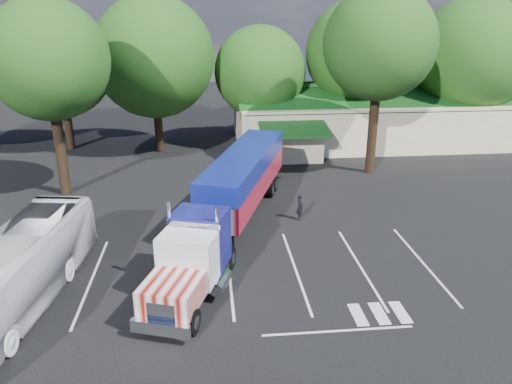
{
  "coord_description": "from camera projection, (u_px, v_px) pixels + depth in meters",
  "views": [
    {
      "loc": [
        -0.83,
        -26.98,
        11.83
      ],
      "look_at": [
        1.84,
        -0.45,
        2.0
      ],
      "focal_mm": 35.0,
      "sensor_mm": 36.0,
      "label": 1
    }
  ],
  "objects": [
    {
      "name": "tour_bus",
      "position": [
        14.0,
        273.0,
        20.49
      ],
      "size": [
        4.37,
        11.81,
        3.21
      ],
      "primitive_type": "imported",
      "rotation": [
        0.0,
        0.0,
        -0.15
      ],
      "color": "white",
      "rests_on": "ground"
    },
    {
      "name": "woman",
      "position": [
        300.0,
        207.0,
        29.5
      ],
      "size": [
        0.5,
        0.66,
        1.62
      ],
      "primitive_type": "imported",
      "rotation": [
        0.0,
        0.0,
        1.77
      ],
      "color": "black",
      "rests_on": "ground"
    },
    {
      "name": "silver_sedan",
      "position": [
        356.0,
        146.0,
        43.33
      ],
      "size": [
        3.98,
        1.74,
        1.27
      ],
      "primitive_type": "imported",
      "rotation": [
        0.0,
        0.0,
        1.67
      ],
      "color": "#B3B5BB",
      "rests_on": "ground"
    },
    {
      "name": "event_hall",
      "position": [
        363.0,
        118.0,
        46.5
      ],
      "size": [
        24.2,
        14.12,
        5.55
      ],
      "color": "beige",
      "rests_on": "ground"
    },
    {
      "name": "semi_truck",
      "position": [
        233.0,
        192.0,
        27.57
      ],
      "size": [
        8.36,
        18.97,
        4.03
      ],
      "rotation": [
        0.0,
        0.0,
        -0.32
      ],
      "color": "black",
      "rests_on": "ground"
    },
    {
      "name": "ground",
      "position": [
        224.0,
        222.0,
        29.35
      ],
      "size": [
        120.0,
        120.0,
        0.0
      ],
      "primitive_type": "plane",
      "color": "black",
      "rests_on": "ground"
    },
    {
      "name": "bicycle",
      "position": [
        245.0,
        176.0,
        36.24
      ],
      "size": [
        0.78,
        1.65,
        0.83
      ],
      "primitive_type": "imported",
      "rotation": [
        0.0,
        0.0,
        0.15
      ],
      "color": "black",
      "rests_on": "ground"
    },
    {
      "name": "tree_row_e",
      "position": [
        359.0,
        53.0,
        44.58
      ],
      "size": [
        9.6,
        9.6,
        12.9
      ],
      "color": "black",
      "rests_on": "ground"
    },
    {
      "name": "tree_row_c",
      "position": [
        154.0,
        57.0,
        41.23
      ],
      "size": [
        10.0,
        10.0,
        13.05
      ],
      "color": "black",
      "rests_on": "ground"
    },
    {
      "name": "tree_row_f",
      "position": [
        472.0,
        57.0,
        44.5
      ],
      "size": [
        10.4,
        10.4,
        13.0
      ],
      "color": "black",
      "rests_on": "ground"
    },
    {
      "name": "tree_near_left",
      "position": [
        48.0,
        60.0,
        30.92
      ],
      "size": [
        7.6,
        7.6,
        12.65
      ],
      "color": "black",
      "rests_on": "ground"
    },
    {
      "name": "tree_row_d",
      "position": [
        260.0,
        72.0,
        43.79
      ],
      "size": [
        8.0,
        8.0,
        10.6
      ],
      "color": "black",
      "rests_on": "ground"
    },
    {
      "name": "tree_near_right",
      "position": [
        380.0,
        44.0,
        35.09
      ],
      "size": [
        8.0,
        8.0,
        13.5
      ],
      "color": "black",
      "rests_on": "ground"
    },
    {
      "name": "tree_row_b",
      "position": [
        61.0,
        67.0,
        42.28
      ],
      "size": [
        8.4,
        8.4,
        11.35
      ],
      "color": "black",
      "rests_on": "ground"
    }
  ]
}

